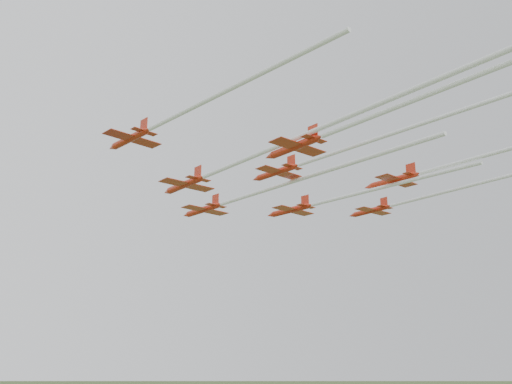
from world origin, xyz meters
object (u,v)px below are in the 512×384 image
jet_row2_left (251,157)px  jet_row2_right (326,201)px  jet_row3_mid (338,152)px  jet_row4_right (448,166)px  jet_row3_left (169,119)px  jet_row3_right (441,193)px  jet_lead (250,195)px  jet_row4_left (418,98)px

jet_row2_left → jet_row2_right: 26.32m
jet_row3_mid → jet_row4_right: 18.58m
jet_row3_left → jet_row2_left: bearing=5.0°
jet_row2_left → jet_row4_right: (28.59, -10.95, 0.67)m
jet_row2_left → jet_row3_left: jet_row3_left is taller
jet_row2_left → jet_row4_right: size_ratio=1.44×
jet_row3_right → jet_lead: bearing=136.9°
jet_row4_left → jet_row4_right: 28.92m
jet_lead → jet_row3_mid: (0.70, -23.54, 0.73)m
jet_row4_right → jet_row2_right: bearing=92.6°
jet_row4_left → jet_row4_right: jet_row4_right is taller
jet_lead → jet_row3_right: (26.67, -19.19, -0.35)m
jet_row2_right → jet_row4_left: bearing=-127.4°
jet_row3_left → jet_row3_right: jet_row3_left is taller
jet_row2_right → jet_row3_mid: jet_row3_mid is taller
jet_row2_left → jet_row3_right: 36.53m
jet_row2_left → jet_row3_left: size_ratio=1.61×
jet_row2_left → jet_row3_mid: size_ratio=1.29×
jet_row2_right → jet_row3_right: bearing=-60.8°
jet_row3_right → jet_row4_right: bearing=-140.3°
jet_row2_right → jet_row3_mid: size_ratio=0.84×
jet_row3_left → jet_row3_mid: bearing=-17.6°
jet_row2_right → jet_row2_left: bearing=-164.3°
jet_row3_mid → jet_row4_left: 21.23m
jet_row2_left → jet_row3_mid: jet_row3_mid is taller
jet_row2_right → jet_row3_left: 41.51m
jet_row2_left → jet_row4_right: jet_row4_right is taller
jet_row2_left → jet_row2_right: jet_row2_left is taller
jet_row3_right → jet_row4_left: 40.22m
jet_lead → jet_row2_right: size_ratio=1.32×
jet_row3_left → jet_row4_right: bearing=-20.8°
jet_row4_right → jet_lead: bearing=113.9°
jet_lead → jet_row4_left: 44.22m
jet_row2_right → jet_row3_right: jet_row2_right is taller
jet_row3_left → jet_row3_mid: (25.11, -2.24, -0.03)m
jet_row3_right → jet_row4_left: size_ratio=0.86×
jet_row2_left → jet_row3_right: bearing=-12.3°
jet_row4_right → jet_row2_left: bearing=148.7°
jet_row4_left → jet_row2_right: bearing=55.9°
jet_row3_left → jet_row4_left: (19.37, -22.63, -1.61)m
jet_lead → jet_row3_right: bearing=-46.2°
jet_lead → jet_row3_left: bearing=-149.3°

